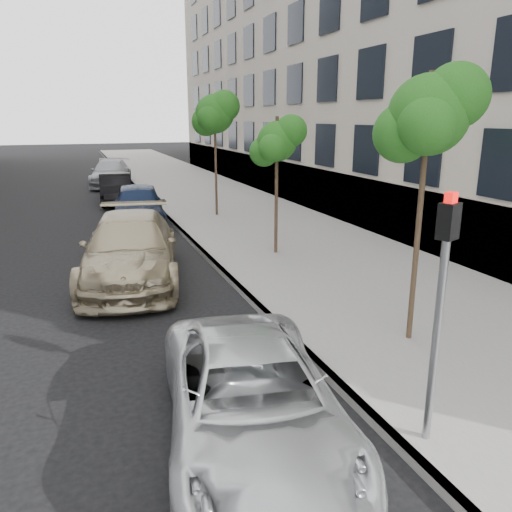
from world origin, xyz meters
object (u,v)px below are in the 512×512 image
suv (130,249)px  sedan_black (116,189)px  tree_far (215,114)px  sedan_blue (139,206)px  signal_pole (441,292)px  tree_near (430,115)px  sedan_rear (111,173)px  tree_mid (278,142)px  minivan (252,398)px

suv → sedan_black: size_ratio=1.35×
tree_far → sedan_black: tree_far is taller
sedan_blue → signal_pole: bearing=-77.4°
tree_near → suv: 7.97m
signal_pole → sedan_rear: bearing=70.0°
suv → sedan_blue: (1.08, 6.60, -0.01)m
tree_mid → tree_far: size_ratio=0.81×
tree_mid → signal_pole: size_ratio=1.28×
tree_mid → tree_near: bearing=-90.0°
tree_far → minivan: tree_far is taller
signal_pole → suv: size_ratio=0.55×
tree_near → tree_far: size_ratio=0.97×
sedan_rear → sedan_blue: bearing=-80.0°
tree_near → sedan_rear: tree_near is taller
sedan_blue → sedan_rear: sedan_blue is taller
sedan_blue → sedan_black: sedan_blue is taller
suv → sedan_rear: (1.08, 19.19, -0.05)m
tree_far → sedan_blue: size_ratio=1.03×
tree_mid → sedan_black: size_ratio=0.95×
tree_far → tree_near: bearing=-90.0°
signal_pole → sedan_black: signal_pole is taller
tree_near → sedan_rear: bearing=97.6°
minivan → suv: 7.52m
minivan → suv: suv is taller
sedan_black → sedan_blue: bearing=-83.4°
sedan_blue → sedan_black: size_ratio=1.13×
signal_pole → tree_mid: bearing=56.0°
signal_pole → sedan_blue: signal_pole is taller
tree_near → tree_mid: 6.54m
suv → sedan_rear: bearing=96.7°
minivan → sedan_black: sedan_black is taller
sedan_blue → sedan_rear: 12.59m
tree_near → sedan_blue: bearing=105.1°
minivan → sedan_blue: 14.10m
suv → sedan_black: suv is taller
minivan → sedan_rear: bearing=98.7°
sedan_black → minivan: bearing=-86.9°
tree_mid → sedan_rear: 18.93m
suv → signal_pole: bearing=-62.2°
signal_pole → tree_near: bearing=33.4°
tree_mid → sedan_black: bearing=107.1°
sedan_black → sedan_rear: bearing=90.6°
tree_far → minivan: bearing=-104.4°
sedan_black → tree_near: bearing=-75.3°
minivan → sedan_black: (0.13, 20.08, 0.06)m
tree_near → sedan_black: bearing=101.3°
minivan → tree_near: bearing=34.4°
tree_far → sedan_rear: size_ratio=0.93×
minivan → sedan_blue: sedan_blue is taller
minivan → sedan_black: size_ratio=1.08×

